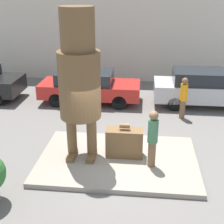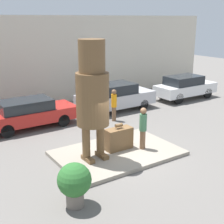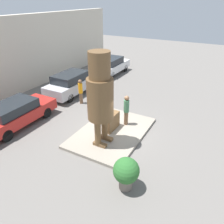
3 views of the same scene
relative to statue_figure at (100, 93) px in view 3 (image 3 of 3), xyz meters
name	(u,v)px [view 3 (image 3 of 3)]	position (x,y,z in m)	size (l,w,h in m)	color
ground_plane	(112,133)	(1.12, 0.01, -2.79)	(60.00, 60.00, 0.00)	slate
pedestal	(112,132)	(1.12, 0.01, -2.72)	(4.91, 3.29, 0.15)	gray
statue_figure	(100,93)	(0.00, 0.00, 0.00)	(1.22, 1.22, 4.51)	brown
giant_suitcase	(111,122)	(1.31, 0.18, -2.18)	(1.14, 0.50, 1.11)	brown
tourist	(126,109)	(2.15, -0.33, -1.67)	(0.30, 0.30, 1.77)	brown
parked_car_red	(16,113)	(-0.70, 5.21, -2.01)	(4.61, 1.79, 1.47)	#B2231E
parked_car_silver	(72,83)	(4.63, 5.36, -1.94)	(4.76, 1.85, 1.64)	#B7B7BC
parked_car_white	(111,65)	(10.19, 5.03, -1.94)	(4.48, 1.73, 1.60)	silver
planter_pot	(126,172)	(-1.97, -2.29, -1.99)	(1.01, 1.01, 1.38)	#70665B
worker_hivis	(81,91)	(3.46, 3.74, -1.84)	(0.30, 0.30, 1.74)	brown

